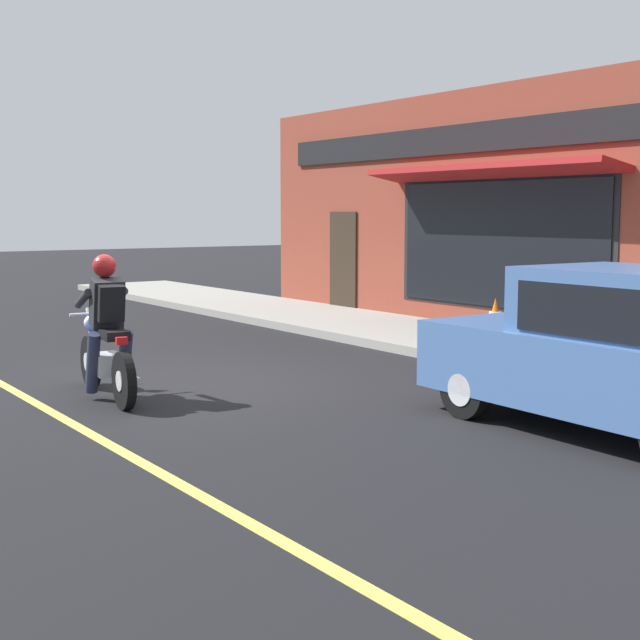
% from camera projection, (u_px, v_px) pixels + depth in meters
% --- Properties ---
extents(ground_plane, '(80.00, 80.00, 0.00)m').
position_uv_depth(ground_plane, '(186.00, 386.00, 10.74)').
color(ground_plane, black).
extents(sidewalk_curb, '(2.60, 22.00, 0.14)m').
position_uv_depth(sidewalk_curb, '(361.00, 325.00, 15.99)').
color(sidewalk_curb, gray).
rests_on(sidewalk_curb, ground).
extents(storefront_building, '(1.25, 10.89, 4.20)m').
position_uv_depth(storefront_building, '(454.00, 211.00, 16.02)').
color(storefront_building, brown).
rests_on(storefront_building, ground).
extents(motorcycle_with_rider, '(0.62, 2.02, 1.62)m').
position_uv_depth(motorcycle_with_rider, '(106.00, 339.00, 9.95)').
color(motorcycle_with_rider, black).
rests_on(motorcycle_with_rider, ground).
extents(car_hatchback, '(1.68, 3.80, 1.57)m').
position_uv_depth(car_hatchback, '(618.00, 354.00, 8.31)').
color(car_hatchback, black).
rests_on(car_hatchback, ground).
extents(trash_bin, '(0.56, 0.56, 0.98)m').
position_uv_depth(trash_bin, '(604.00, 329.00, 11.10)').
color(trash_bin, '#23512D').
rests_on(trash_bin, sidewalk_curb).
extents(traffic_cone, '(0.36, 0.36, 0.60)m').
position_uv_depth(traffic_cone, '(495.00, 317.00, 14.10)').
color(traffic_cone, black).
rests_on(traffic_cone, sidewalk_curb).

